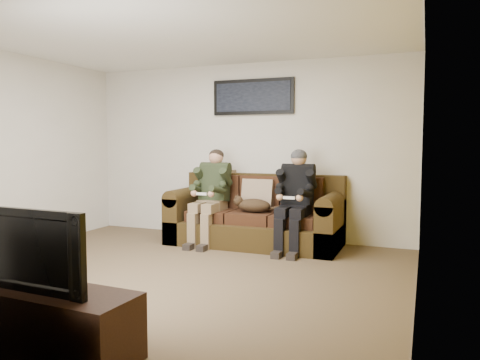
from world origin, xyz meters
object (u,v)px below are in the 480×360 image
at_px(sofa, 257,218).
at_px(person_left, 211,190).
at_px(cat, 253,205).
at_px(television, 39,248).
at_px(framed_poster, 253,97).
at_px(tv_stand, 42,320).
at_px(person_right, 295,193).

bearing_deg(sofa, person_left, -161.96).
bearing_deg(person_left, cat, -0.88).
bearing_deg(television, framed_poster, 92.75).
bearing_deg(sofa, framed_poster, 117.68).
xyz_separation_m(framed_poster, television, (0.00, -4.17, -1.38)).
distance_m(person_left, framed_poster, 1.52).
xyz_separation_m(person_left, television, (0.41, -3.59, -0.04)).
bearing_deg(framed_poster, tv_stand, -89.98).
xyz_separation_m(sofa, person_left, (-0.61, -0.20, 0.39)).
bearing_deg(person_right, cat, -179.03).
relative_size(person_left, tv_stand, 0.94).
relative_size(sofa, cat, 3.60).
distance_m(person_left, tv_stand, 3.65).
distance_m(sofa, tv_stand, 3.79).
relative_size(cat, television, 0.68).
relative_size(sofa, person_left, 1.78).
bearing_deg(person_right, television, -102.75).
bearing_deg(person_right, sofa, 162.00).
relative_size(person_left, cat, 2.02).
bearing_deg(cat, sofa, 94.57).
height_order(sofa, cat, sofa).
relative_size(sofa, tv_stand, 1.68).
bearing_deg(television, cat, 89.28).
bearing_deg(television, person_left, 99.31).
relative_size(sofa, television, 2.46).
height_order(person_right, cat, person_right).
bearing_deg(framed_poster, television, -89.98).
distance_m(person_left, television, 3.61).
distance_m(sofa, person_right, 0.75).
bearing_deg(sofa, tv_stand, -93.01).
distance_m(person_right, cat, 0.62).
bearing_deg(cat, television, -93.45).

